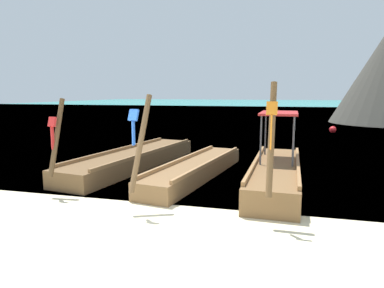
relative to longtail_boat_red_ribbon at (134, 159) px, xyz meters
The scene contains 6 objects.
ground 6.13m from the longtail_boat_red_ribbon, 66.65° to the right, with size 120.00×120.00×0.00m, color beige.
sea_water 56.60m from the longtail_boat_red_ribbon, 87.54° to the left, with size 120.00×120.00×0.00m, color teal.
longtail_boat_red_ribbon is the anchor object (origin of this frame).
longtail_boat_blue_ribbon 2.54m from the longtail_boat_red_ribbon, 19.68° to the right, with size 1.93×6.34×2.49m.
longtail_boat_orange_ribbon 4.88m from the longtail_boat_red_ribbon, 13.93° to the right, with size 1.41×5.84×2.74m.
mooring_buoy_near 14.74m from the longtail_boat_red_ribbon, 56.65° to the left, with size 0.43×0.43×0.43m.
Camera 1 is at (2.31, -4.88, 2.52)m, focal length 31.62 mm.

